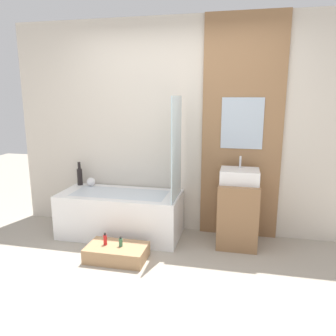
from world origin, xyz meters
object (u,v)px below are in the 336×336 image
bathtub (121,214)px  wooden_step_bench (117,253)px  vase_tall_dark (80,176)px  sink (240,176)px  bottle_soap_primary (105,240)px  bottle_soap_secondary (121,242)px  vase_round_light (91,182)px

bathtub → wooden_step_bench: size_ratio=2.33×
bathtub → vase_tall_dark: vase_tall_dark is taller
bathtub → wooden_step_bench: bathtub is taller
sink → bottle_soap_primary: sink is taller
bathtub → vase_tall_dark: 0.80m
bottle_soap_secondary → sink: bearing=29.4°
vase_round_light → bottle_soap_primary: (0.54, -0.83, -0.38)m
bathtub → sink: bearing=2.4°
wooden_step_bench → sink: size_ratio=1.47×
bottle_soap_secondary → vase_tall_dark: bearing=135.7°
bathtub → bottle_soap_secondary: bearing=-69.6°
vase_round_light → bottle_soap_secondary: (0.71, -0.83, -0.39)m
sink → wooden_step_bench: bearing=-151.5°
bottle_soap_primary → bottle_soap_secondary: 0.17m
bathtub → bottle_soap_secondary: size_ratio=14.03×
wooden_step_bench → sink: 1.58m
wooden_step_bench → bottle_soap_primary: bearing=180.0°
sink → vase_round_light: 1.91m
sink → bottle_soap_primary: bearing=-153.8°
vase_tall_dark → vase_round_light: bearing=-7.2°
bathtub → vase_round_light: (-0.48, 0.22, 0.32)m
vase_round_light → sink: bearing=-5.0°
wooden_step_bench → vase_round_light: 1.18m
vase_tall_dark → wooden_step_bench: bearing=-45.8°
wooden_step_bench → vase_round_light: vase_round_light is taller
vase_tall_dark → vase_round_light: (0.17, -0.02, -0.07)m
wooden_step_bench → vase_round_light: bearing=128.5°
wooden_step_bench → vase_tall_dark: (-0.83, 0.85, 0.59)m
bottle_soap_secondary → bottle_soap_primary: bearing=180.0°
bottle_soap_primary → bottle_soap_secondary: (0.17, 0.00, -0.01)m
bathtub → vase_round_light: 0.62m
bathtub → wooden_step_bench: (0.18, -0.61, -0.19)m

